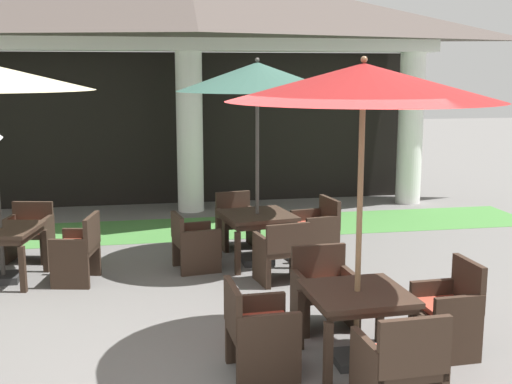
# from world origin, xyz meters

# --- Properties ---
(background_pavilion) EXTENTS (10.20, 2.90, 4.65)m
(background_pavilion) POSITION_xyz_m (0.00, 7.61, 3.59)
(background_pavilion) COLOR white
(background_pavilion) RESTS_ON ground
(lawn_strip) EXTENTS (12.00, 1.71, 0.01)m
(lawn_strip) POSITION_xyz_m (0.00, 6.00, 0.00)
(lawn_strip) COLOR #47843D
(lawn_strip) RESTS_ON ground
(patio_table_near_foreground) EXTENTS (1.08, 1.08, 0.72)m
(patio_table_near_foreground) POSITION_xyz_m (0.62, 3.77, 0.62)
(patio_table_near_foreground) COLOR #38281E
(patio_table_near_foreground) RESTS_ON ground
(patio_umbrella_near_foreground) EXTENTS (2.23, 2.23, 2.88)m
(patio_umbrella_near_foreground) POSITION_xyz_m (0.62, 3.77, 2.59)
(patio_umbrella_near_foreground) COLOR #2D2D2D
(patio_umbrella_near_foreground) RESTS_ON ground
(patio_chair_near_foreground_south) EXTENTS (0.67, 0.62, 0.82)m
(patio_chair_near_foreground_south) POSITION_xyz_m (0.77, 2.86, 0.40)
(patio_chair_near_foreground_south) COLOR #38281E
(patio_chair_near_foreground_south) RESTS_ON ground
(patio_chair_near_foreground_east) EXTENTS (0.62, 0.70, 0.87)m
(patio_chair_near_foreground_east) POSITION_xyz_m (1.54, 3.92, 0.41)
(patio_chair_near_foreground_east) COLOR #38281E
(patio_chair_near_foreground_east) RESTS_ON ground
(patio_chair_near_foreground_west) EXTENTS (0.65, 0.65, 0.79)m
(patio_chair_near_foreground_west) POSITION_xyz_m (-0.29, 3.62, 0.38)
(patio_chair_near_foreground_west) COLOR #38281E
(patio_chair_near_foreground_west) RESTS_ON ground
(patio_chair_near_foreground_north) EXTENTS (0.65, 0.60, 0.84)m
(patio_chair_near_foreground_north) POSITION_xyz_m (0.47, 4.69, 0.39)
(patio_chair_near_foreground_north) COLOR #38281E
(patio_chair_near_foreground_north) RESTS_ON ground
(patio_table_mid_right) EXTENTS (0.95, 0.95, 0.71)m
(patio_table_mid_right) POSITION_xyz_m (0.93, 0.39, 0.61)
(patio_table_mid_right) COLOR #38281E
(patio_table_mid_right) RESTS_ON ground
(patio_umbrella_mid_right) EXTENTS (2.44, 2.44, 2.83)m
(patio_umbrella_mid_right) POSITION_xyz_m (0.93, 0.39, 2.58)
(patio_umbrella_mid_right) COLOR #2D2D2D
(patio_umbrella_mid_right) RESTS_ON ground
(patio_chair_mid_right_north) EXTENTS (0.65, 0.57, 0.84)m
(patio_chair_mid_right_north) POSITION_xyz_m (0.89, 1.33, 0.39)
(patio_chair_mid_right_north) COLOR #38281E
(patio_chair_mid_right_north) RESTS_ON ground
(patio_chair_mid_right_west) EXTENTS (0.61, 0.62, 0.85)m
(patio_chair_mid_right_west) POSITION_xyz_m (-0.01, 0.35, 0.40)
(patio_chair_mid_right_west) COLOR #38281E
(patio_chair_mid_right_west) RESTS_ON ground
(patio_chair_mid_right_south) EXTENTS (0.63, 0.60, 0.88)m
(patio_chair_mid_right_south) POSITION_xyz_m (0.97, -0.56, 0.40)
(patio_chair_mid_right_south) COLOR #38281E
(patio_chair_mid_right_south) RESTS_ON ground
(patio_chair_mid_right_east) EXTENTS (0.53, 0.57, 0.92)m
(patio_chair_mid_right_east) POSITION_xyz_m (1.87, 0.42, 0.42)
(patio_chair_mid_right_east) COLOR #38281E
(patio_chair_mid_right_east) RESTS_ON ground
(patio_table_far_back) EXTENTS (1.08, 1.08, 0.72)m
(patio_table_far_back) POSITION_xyz_m (-2.78, 3.54, 0.62)
(patio_table_far_back) COLOR #38281E
(patio_table_far_back) RESTS_ON ground
(patio_chair_far_back_north) EXTENTS (0.69, 0.60, 0.82)m
(patio_chair_far_back_north) POSITION_xyz_m (-2.58, 4.52, 0.40)
(patio_chair_far_back_north) COLOR #38281E
(patio_chair_far_back_north) RESTS_ON ground
(patio_chair_far_back_east) EXTENTS (0.61, 0.71, 0.89)m
(patio_chair_far_back_east) POSITION_xyz_m (-1.81, 3.34, 0.42)
(patio_chair_far_back_east) COLOR #38281E
(patio_chair_far_back_east) RESTS_ON ground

